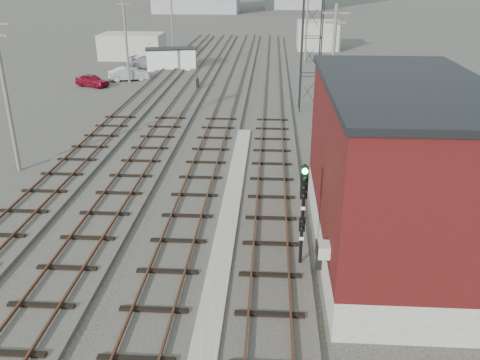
# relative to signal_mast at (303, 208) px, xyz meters

# --- Properties ---
(ground) EXTENTS (320.00, 320.00, 0.00)m
(ground) POSITION_rel_signal_mast_xyz_m (-3.70, 49.57, -2.64)
(ground) COLOR #282621
(ground) RESTS_ON ground
(track_right) EXTENTS (3.20, 90.00, 0.39)m
(track_right) POSITION_rel_signal_mast_xyz_m (-1.20, 28.57, -2.54)
(track_right) COLOR #332D28
(track_right) RESTS_ON ground
(track_mid_right) EXTENTS (3.20, 90.00, 0.39)m
(track_mid_right) POSITION_rel_signal_mast_xyz_m (-5.20, 28.57, -2.54)
(track_mid_right) COLOR #332D28
(track_mid_right) RESTS_ON ground
(track_mid_left) EXTENTS (3.20, 90.00, 0.39)m
(track_mid_left) POSITION_rel_signal_mast_xyz_m (-9.20, 28.57, -2.54)
(track_mid_left) COLOR #332D28
(track_mid_left) RESTS_ON ground
(track_left) EXTENTS (3.20, 90.00, 0.39)m
(track_left) POSITION_rel_signal_mast_xyz_m (-13.20, 28.57, -2.54)
(track_left) COLOR #332D28
(track_left) RESTS_ON ground
(platform_curb) EXTENTS (0.90, 28.00, 0.26)m
(platform_curb) POSITION_rel_signal_mast_xyz_m (-3.20, 3.57, -2.51)
(platform_curb) COLOR gray
(platform_curb) RESTS_ON ground
(brick_building) EXTENTS (6.54, 12.20, 7.22)m
(brick_building) POSITION_rel_signal_mast_xyz_m (3.80, 1.57, 0.99)
(brick_building) COLOR gray
(brick_building) RESTS_ON ground
(lattice_tower) EXTENTS (1.60, 1.60, 15.00)m
(lattice_tower) POSITION_rel_signal_mast_xyz_m (1.80, 24.57, 4.86)
(lattice_tower) COLOR black
(lattice_tower) RESTS_ON ground
(utility_pole_left_a) EXTENTS (1.80, 0.24, 9.00)m
(utility_pole_left_a) POSITION_rel_signal_mast_xyz_m (-16.20, 9.57, 2.16)
(utility_pole_left_a) COLOR #595147
(utility_pole_left_a) RESTS_ON ground
(utility_pole_left_b) EXTENTS (1.80, 0.24, 9.00)m
(utility_pole_left_b) POSITION_rel_signal_mast_xyz_m (-16.20, 34.57, 2.16)
(utility_pole_left_b) COLOR #595147
(utility_pole_left_b) RESTS_ON ground
(utility_pole_left_c) EXTENTS (1.80, 0.24, 9.00)m
(utility_pole_left_c) POSITION_rel_signal_mast_xyz_m (-16.20, 59.57, 2.16)
(utility_pole_left_c) COLOR #595147
(utility_pole_left_c) RESTS_ON ground
(utility_pole_right_a) EXTENTS (1.80, 0.24, 9.00)m
(utility_pole_right_a) POSITION_rel_signal_mast_xyz_m (2.80, 17.57, 2.16)
(utility_pole_right_a) COLOR #595147
(utility_pole_right_a) RESTS_ON ground
(utility_pole_right_b) EXTENTS (1.80, 0.24, 9.00)m
(utility_pole_right_b) POSITION_rel_signal_mast_xyz_m (2.80, 47.57, 2.16)
(utility_pole_right_b) COLOR #595147
(utility_pole_right_b) RESTS_ON ground
(shed_left) EXTENTS (8.00, 5.00, 3.20)m
(shed_left) POSITION_rel_signal_mast_xyz_m (-19.70, 49.57, -1.04)
(shed_left) COLOR gray
(shed_left) RESTS_ON ground
(shed_right) EXTENTS (6.00, 6.00, 4.00)m
(shed_right) POSITION_rel_signal_mast_xyz_m (5.30, 59.57, -0.64)
(shed_right) COLOR gray
(shed_right) RESTS_ON ground
(signal_mast) EXTENTS (0.40, 0.42, 4.41)m
(signal_mast) POSITION_rel_signal_mast_xyz_m (0.00, 0.00, 0.00)
(signal_mast) COLOR gray
(signal_mast) RESTS_ON ground
(switch_stand) EXTENTS (0.36, 0.36, 1.33)m
(switch_stand) POSITION_rel_signal_mast_xyz_m (-8.58, 31.54, -2.01)
(switch_stand) COLOR black
(switch_stand) RESTS_ON ground
(site_trailer) EXTENTS (6.25, 3.84, 2.45)m
(site_trailer) POSITION_rel_signal_mast_xyz_m (-13.24, 42.33, -1.41)
(site_trailer) COLOR white
(site_trailer) RESTS_ON ground
(car_red) EXTENTS (3.92, 2.82, 1.24)m
(car_red) POSITION_rel_signal_mast_xyz_m (-19.42, 32.39, -2.02)
(car_red) COLOR maroon
(car_red) RESTS_ON ground
(car_silver) EXTENTS (4.50, 2.77, 1.40)m
(car_silver) POSITION_rel_signal_mast_xyz_m (-16.53, 35.63, -1.94)
(car_silver) COLOR #A9ACB1
(car_silver) RESTS_ON ground
(car_grey) EXTENTS (5.23, 3.08, 1.42)m
(car_grey) POSITION_rel_signal_mast_xyz_m (-15.75, 42.42, -1.93)
(car_grey) COLOR gray
(car_grey) RESTS_ON ground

